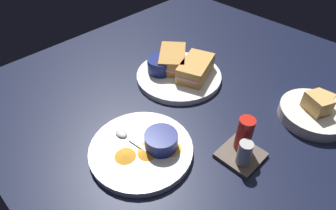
# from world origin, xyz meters

# --- Properties ---
(ground_plane) EXTENTS (1.10, 1.10, 0.03)m
(ground_plane) POSITION_xyz_m (0.00, 0.00, -0.01)
(ground_plane) COLOR black
(plate_sandwich_main) EXTENTS (0.26, 0.26, 0.02)m
(plate_sandwich_main) POSITION_xyz_m (0.01, -0.10, 0.01)
(plate_sandwich_main) COLOR white
(plate_sandwich_main) RESTS_ON ground_plane
(sandwich_half_near) EXTENTS (0.15, 0.12, 0.05)m
(sandwich_half_near) POSITION_xyz_m (-0.02, -0.06, 0.04)
(sandwich_half_near) COLOR tan
(sandwich_half_near) RESTS_ON plate_sandwich_main
(sandwich_half_far) EXTENTS (0.15, 0.14, 0.05)m
(sandwich_half_far) POSITION_xyz_m (-0.01, -0.15, 0.04)
(sandwich_half_far) COLOR #C68C42
(sandwich_half_far) RESTS_ON plate_sandwich_main
(ramekin_dark_sauce) EXTENTS (0.08, 0.08, 0.04)m
(ramekin_dark_sauce) POSITION_xyz_m (0.03, -0.15, 0.04)
(ramekin_dark_sauce) COLOR navy
(ramekin_dark_sauce) RESTS_ON plate_sandwich_main
(spoon_by_dark_ramekin) EXTENTS (0.08, 0.08, 0.01)m
(spoon_by_dark_ramekin) POSITION_xyz_m (-0.01, -0.11, 0.02)
(spoon_by_dark_ramekin) COLOR silver
(spoon_by_dark_ramekin) RESTS_ON plate_sandwich_main
(plate_chips_companion) EXTENTS (0.24, 0.24, 0.02)m
(plate_chips_companion) POSITION_xyz_m (0.28, 0.03, 0.01)
(plate_chips_companion) COLOR white
(plate_chips_companion) RESTS_ON ground_plane
(ramekin_light_gravy) EXTENTS (0.08, 0.08, 0.04)m
(ramekin_light_gravy) POSITION_xyz_m (0.24, 0.06, 0.04)
(ramekin_light_gravy) COLOR navy
(ramekin_light_gravy) RESTS_ON plate_chips_companion
(spoon_by_gravy_ramekin) EXTENTS (0.03, 0.10, 0.01)m
(spoon_by_gravy_ramekin) POSITION_xyz_m (0.28, -0.02, 0.02)
(spoon_by_gravy_ramekin) COLOR silver
(spoon_by_gravy_ramekin) RESTS_ON plate_chips_companion
(plantain_chip_scatter) EXTENTS (0.14, 0.11, 0.01)m
(plantain_chip_scatter) POSITION_xyz_m (0.27, 0.06, 0.02)
(plantain_chip_scatter) COLOR gold
(plantain_chip_scatter) RESTS_ON plate_chips_companion
(bread_basket_rear) EXTENTS (0.17, 0.17, 0.07)m
(bread_basket_rear) POSITION_xyz_m (-0.11, 0.26, 0.02)
(bread_basket_rear) COLOR silver
(bread_basket_rear) RESTS_ON ground_plane
(condiment_caddy) EXTENTS (0.09, 0.09, 0.10)m
(condiment_caddy) POSITION_xyz_m (0.12, 0.20, 0.03)
(condiment_caddy) COLOR brown
(condiment_caddy) RESTS_ON ground_plane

